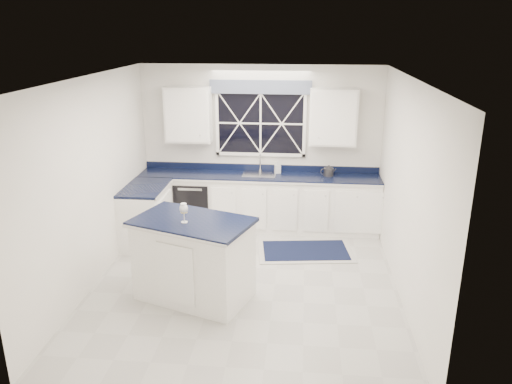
# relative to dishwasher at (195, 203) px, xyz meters

# --- Properties ---
(ground) EXTENTS (4.50, 4.50, 0.00)m
(ground) POSITION_rel_dishwasher_xyz_m (1.10, -1.95, -0.41)
(ground) COLOR #A2A29D
(ground) RESTS_ON ground
(back_wall) EXTENTS (4.00, 0.10, 2.70)m
(back_wall) POSITION_rel_dishwasher_xyz_m (1.10, 0.30, 0.94)
(back_wall) COLOR white
(back_wall) RESTS_ON ground
(base_cabinets) EXTENTS (3.99, 1.60, 0.90)m
(base_cabinets) POSITION_rel_dishwasher_xyz_m (0.77, -0.17, 0.04)
(base_cabinets) COLOR white
(base_cabinets) RESTS_ON ground
(countertop) EXTENTS (3.98, 0.64, 0.04)m
(countertop) POSITION_rel_dishwasher_xyz_m (1.10, 0.00, 0.51)
(countertop) COLOR black
(countertop) RESTS_ON base_cabinets
(dishwasher) EXTENTS (0.60, 0.58, 0.82)m
(dishwasher) POSITION_rel_dishwasher_xyz_m (0.00, 0.00, 0.00)
(dishwasher) COLOR black
(dishwasher) RESTS_ON ground
(window) EXTENTS (1.65, 0.09, 1.26)m
(window) POSITION_rel_dishwasher_xyz_m (1.10, 0.25, 1.42)
(window) COLOR black
(window) RESTS_ON ground
(upper_cabinets) EXTENTS (3.10, 0.34, 0.90)m
(upper_cabinets) POSITION_rel_dishwasher_xyz_m (1.10, 0.13, 1.49)
(upper_cabinets) COLOR white
(upper_cabinets) RESTS_ON ground
(faucet) EXTENTS (0.05, 0.20, 0.30)m
(faucet) POSITION_rel_dishwasher_xyz_m (1.10, 0.19, 0.69)
(faucet) COLOR #ACACAF
(faucet) RESTS_ON countertop
(island) EXTENTS (1.61, 1.27, 1.05)m
(island) POSITION_rel_dishwasher_xyz_m (0.50, -2.36, 0.12)
(island) COLOR white
(island) RESTS_ON ground
(rug) EXTENTS (1.53, 1.05, 0.02)m
(rug) POSITION_rel_dishwasher_xyz_m (1.90, -0.89, -0.40)
(rug) COLOR #AAAAA5
(rug) RESTS_ON ground
(kettle) EXTENTS (0.26, 0.19, 0.19)m
(kettle) POSITION_rel_dishwasher_xyz_m (2.24, 0.05, 0.62)
(kettle) COLOR #2F2F31
(kettle) RESTS_ON countertop
(wine_glass) EXTENTS (0.10, 0.10, 0.24)m
(wine_glass) POSITION_rel_dishwasher_xyz_m (0.43, -2.45, 0.81)
(wine_glass) COLOR silver
(wine_glass) RESTS_ON island
(soap_bottle) EXTENTS (0.12, 0.12, 0.21)m
(soap_bottle) POSITION_rel_dishwasher_xyz_m (1.40, 0.14, 0.64)
(soap_bottle) COLOR silver
(soap_bottle) RESTS_ON countertop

